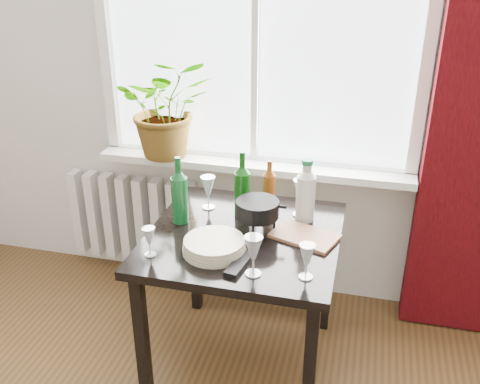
% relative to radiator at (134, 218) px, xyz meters
% --- Properties ---
extents(window, '(1.72, 0.08, 1.62)m').
position_rel_radiator_xyz_m(window, '(0.75, 0.04, 1.22)').
color(window, white).
rests_on(window, ground).
extents(windowsill, '(1.72, 0.20, 0.04)m').
position_rel_radiator_xyz_m(windowsill, '(0.75, -0.03, 0.44)').
color(windowsill, silver).
rests_on(windowsill, ground).
extents(radiator, '(0.80, 0.10, 0.55)m').
position_rel_radiator_xyz_m(radiator, '(0.00, 0.00, 0.00)').
color(radiator, silver).
rests_on(radiator, ground).
extents(table, '(0.85, 0.85, 0.74)m').
position_rel_radiator_xyz_m(table, '(0.85, -0.63, 0.27)').
color(table, black).
rests_on(table, ground).
extents(potted_plant, '(0.61, 0.58, 0.55)m').
position_rel_radiator_xyz_m(potted_plant, '(0.28, -0.05, 0.74)').
color(potted_plant, '#3A7D21').
rests_on(potted_plant, windowsill).
extents(wine_bottle_left, '(0.08, 0.08, 0.33)m').
position_rel_radiator_xyz_m(wine_bottle_left, '(0.54, -0.59, 0.52)').
color(wine_bottle_left, '#0E481D').
rests_on(wine_bottle_left, table).
extents(wine_bottle_right, '(0.09, 0.09, 0.32)m').
position_rel_radiator_xyz_m(wine_bottle_right, '(0.80, -0.45, 0.52)').
color(wine_bottle_right, '#0C410D').
rests_on(wine_bottle_right, table).
extents(bottle_amber, '(0.08, 0.08, 0.25)m').
position_rel_radiator_xyz_m(bottle_amber, '(0.90, -0.34, 0.48)').
color(bottle_amber, '#6B320B').
rests_on(bottle_amber, table).
extents(cleaning_bottle, '(0.10, 0.10, 0.31)m').
position_rel_radiator_xyz_m(cleaning_bottle, '(1.09, -0.43, 0.52)').
color(cleaning_bottle, silver).
rests_on(cleaning_bottle, table).
extents(wineglass_front_right, '(0.08, 0.08, 0.17)m').
position_rel_radiator_xyz_m(wineglass_front_right, '(0.96, -0.93, 0.45)').
color(wineglass_front_right, '#B0B6BD').
rests_on(wineglass_front_right, table).
extents(wineglass_far_right, '(0.07, 0.07, 0.15)m').
position_rel_radiator_xyz_m(wineglass_far_right, '(1.17, -0.91, 0.44)').
color(wineglass_far_right, silver).
rests_on(wineglass_far_right, table).
extents(wineglass_back_center, '(0.09, 0.09, 0.19)m').
position_rel_radiator_xyz_m(wineglass_back_center, '(1.07, -0.39, 0.45)').
color(wineglass_back_center, silver).
rests_on(wineglass_back_center, table).
extents(wineglass_back_left, '(0.08, 0.08, 0.17)m').
position_rel_radiator_xyz_m(wineglass_back_left, '(0.62, -0.42, 0.44)').
color(wineglass_back_left, white).
rests_on(wineglass_back_left, table).
extents(wineglass_front_left, '(0.07, 0.07, 0.13)m').
position_rel_radiator_xyz_m(wineglass_front_left, '(0.51, -0.90, 0.43)').
color(wineglass_front_left, '#B7BFC5').
rests_on(wineglass_front_left, table).
extents(plate_stack, '(0.35, 0.35, 0.06)m').
position_rel_radiator_xyz_m(plate_stack, '(0.77, -0.81, 0.39)').
color(plate_stack, beige).
rests_on(plate_stack, table).
extents(fondue_pot, '(0.27, 0.25, 0.15)m').
position_rel_radiator_xyz_m(fondue_pot, '(0.90, -0.59, 0.44)').
color(fondue_pot, black).
rests_on(fondue_pot, table).
extents(tv_remote, '(0.08, 0.19, 0.02)m').
position_rel_radiator_xyz_m(tv_remote, '(0.89, -0.89, 0.37)').
color(tv_remote, black).
rests_on(tv_remote, table).
extents(cutting_board, '(0.33, 0.26, 0.02)m').
position_rel_radiator_xyz_m(cutting_board, '(1.12, -0.60, 0.37)').
color(cutting_board, '#936142').
rests_on(cutting_board, table).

